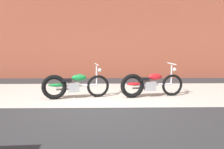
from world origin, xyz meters
name	(u,v)px	position (x,y,z in m)	size (l,w,h in m)	color
ground_plane	(98,108)	(0.00, 0.00, 0.00)	(80.00, 80.00, 0.00)	#2D2D30
sidewalk_slab	(100,93)	(0.00, 1.75, 0.00)	(36.00, 3.50, 0.01)	#B2ADA3
brick_building_wall	(102,19)	(0.00, 5.20, 2.72)	(36.00, 0.50, 5.43)	brown
motorcycle_green	(71,85)	(-0.83, 1.04, 0.40)	(1.98, 0.68, 1.03)	black
motorcycle_red	(148,84)	(1.48, 1.18, 0.40)	(1.99, 0.66, 1.03)	black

